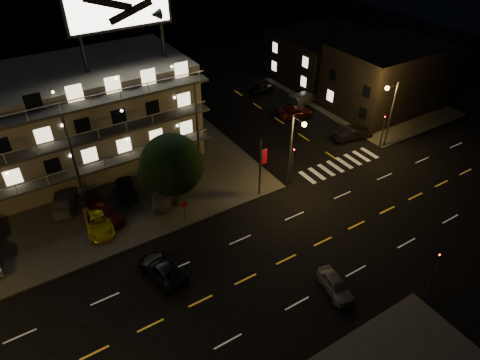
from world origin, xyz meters
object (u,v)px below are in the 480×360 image
lot_car_2 (98,222)px  lot_car_7 (64,199)px  lot_car_4 (160,195)px  road_car_west (162,269)px  tree (171,166)px  side_car_0 (353,133)px  road_car_east (335,285)px

lot_car_2 → lot_car_7: (-1.77, 4.89, 0.09)m
lot_car_4 → road_car_west: size_ratio=0.93×
lot_car_7 → road_car_west: 13.67m
tree → lot_car_7: size_ratio=1.44×
side_car_0 → road_car_west: (-27.97, -7.74, -0.12)m
lot_car_2 → road_car_east: bearing=-44.5°
lot_car_4 → road_car_east: bearing=-50.0°
lot_car_4 → side_car_0: lot_car_4 is taller
lot_car_4 → road_car_east: 18.42m
lot_car_2 → road_car_west: bearing=-65.1°
tree → side_car_0: bearing=1.0°
tree → lot_car_2: (-7.18, 0.71, -3.79)m
tree → lot_car_4: 4.05m
lot_car_7 → side_car_0: 32.75m
side_car_0 → tree: bearing=102.9°
tree → road_car_east: bearing=-69.4°
side_car_0 → lot_car_7: bearing=92.8°
side_car_0 → road_car_west: 29.02m
tree → road_car_west: 9.52m
lot_car_4 → road_car_east: size_ratio=1.17×
lot_car_7 → road_car_west: bearing=128.2°
lot_car_4 → lot_car_7: (-7.94, 4.33, 0.02)m
tree → side_car_0: tree is taller
side_car_0 → road_car_east: side_car_0 is taller
lot_car_7 → road_car_east: size_ratio=1.41×
side_car_0 → road_car_west: size_ratio=1.00×
lot_car_2 → road_car_west: lot_car_2 is taller
tree → road_car_east: 17.33m
tree → lot_car_2: tree is taller
tree → lot_car_4: (-1.01, 1.27, -3.72)m
lot_car_2 → lot_car_4: bearing=12.1°
lot_car_2 → side_car_0: size_ratio=1.03×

